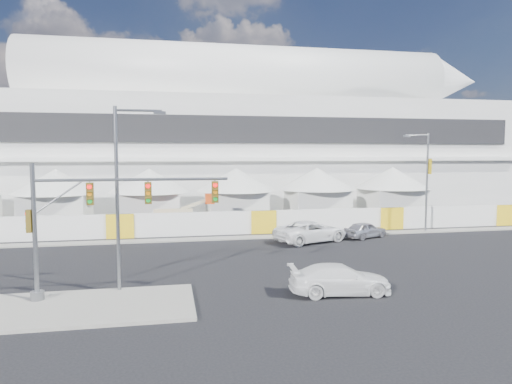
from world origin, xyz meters
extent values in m
plane|color=black|center=(0.00, 0.00, 0.00)|extent=(160.00, 160.00, 0.00)
cube|color=gray|center=(-6.00, -3.00, 0.07)|extent=(10.00, 5.00, 0.15)
cube|color=gray|center=(20.00, 12.50, 0.06)|extent=(80.00, 1.20, 0.12)
cube|color=silver|center=(8.00, 42.00, 7.00)|extent=(80.00, 24.00, 14.00)
cube|color=black|center=(8.00, 29.85, 9.80)|extent=(68.00, 0.30, 3.20)
cube|color=white|center=(8.00, 29.60, 6.30)|extent=(72.00, 0.80, 0.50)
cylinder|color=white|center=(8.00, 40.00, 17.78)|extent=(57.60, 8.40, 8.40)
cylinder|color=white|center=(10.00, 40.00, 17.36)|extent=(51.60, 6.80, 6.80)
cylinder|color=white|center=(12.00, 40.00, 16.94)|extent=(45.60, 5.20, 5.20)
cone|color=white|center=(40.80, 40.00, 18.00)|extent=(8.00, 7.60, 7.60)
cube|color=silver|center=(-13.00, 24.00, 1.50)|extent=(6.00, 6.00, 3.00)
cone|color=silver|center=(-13.00, 24.00, 4.20)|extent=(8.40, 8.40, 2.40)
cube|color=silver|center=(-4.00, 24.00, 1.50)|extent=(6.00, 6.00, 3.00)
cone|color=silver|center=(-4.00, 24.00, 4.20)|extent=(8.40, 8.40, 2.40)
cube|color=silver|center=(5.00, 24.00, 1.50)|extent=(6.00, 6.00, 3.00)
cone|color=silver|center=(5.00, 24.00, 4.20)|extent=(8.40, 8.40, 2.40)
cube|color=silver|center=(14.00, 24.00, 1.50)|extent=(6.00, 6.00, 3.00)
cone|color=silver|center=(14.00, 24.00, 4.20)|extent=(8.40, 8.40, 2.40)
cube|color=silver|center=(23.00, 24.00, 1.50)|extent=(6.00, 6.00, 3.00)
cone|color=silver|center=(23.00, 24.00, 4.20)|extent=(8.40, 8.40, 2.40)
cube|color=white|center=(6.00, 14.50, 1.00)|extent=(70.00, 0.25, 2.00)
imported|color=#BBBBC0|center=(13.77, 10.79, 0.67)|extent=(3.04, 4.23, 1.34)
imported|color=white|center=(8.88, 10.03, 0.83)|extent=(4.63, 6.55, 1.66)
imported|color=white|center=(6.17, -3.05, 0.73)|extent=(2.46, 5.18, 1.46)
imported|color=black|center=(26.38, 18.18, 0.80)|extent=(2.48, 4.92, 1.61)
cylinder|color=slate|center=(-8.11, -1.75, 3.31)|extent=(0.21, 0.21, 6.32)
cylinder|color=slate|center=(-8.11, -1.75, 0.35)|extent=(0.61, 0.61, 0.40)
cylinder|color=slate|center=(-3.67, -1.75, 5.68)|extent=(8.89, 0.14, 0.14)
cube|color=#594714|center=(-5.66, -1.75, 5.04)|extent=(0.32, 0.22, 1.05)
cube|color=#594714|center=(-3.02, -1.75, 5.04)|extent=(0.32, 0.22, 1.05)
cube|color=#594714|center=(0.16, -1.75, 5.04)|extent=(0.32, 0.22, 1.05)
cube|color=#594714|center=(-8.33, -1.75, 3.84)|extent=(0.22, 0.32, 1.05)
cylinder|color=gray|center=(-4.55, -0.80, 4.68)|extent=(0.18, 0.18, 9.05)
cylinder|color=gray|center=(-3.44, -0.80, 9.00)|extent=(2.21, 0.12, 0.12)
cube|color=gray|center=(-2.43, -0.80, 8.90)|extent=(0.60, 0.25, 0.15)
cylinder|color=slate|center=(20.26, 12.50, 4.36)|extent=(0.17, 0.17, 8.71)
cylinder|color=slate|center=(19.20, 12.50, 8.52)|extent=(2.13, 0.12, 0.12)
cube|color=slate|center=(18.23, 12.50, 8.42)|extent=(0.58, 0.24, 0.15)
cube|color=yellow|center=(20.51, 12.50, 5.81)|extent=(0.03, 0.58, 1.36)
cube|color=#D34313|center=(-2.78, 17.40, 0.50)|extent=(3.31, 1.50, 1.00)
cube|color=beige|center=(-1.68, 17.40, 1.83)|extent=(3.48, 0.36, 0.32)
cube|color=beige|center=(0.33, 17.40, 2.38)|extent=(2.69, 0.31, 1.11)
cube|color=#D34313|center=(1.61, 17.40, 2.83)|extent=(0.83, 0.83, 0.91)
camera|label=1|loc=(-2.07, -23.91, 6.89)|focal=32.00mm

